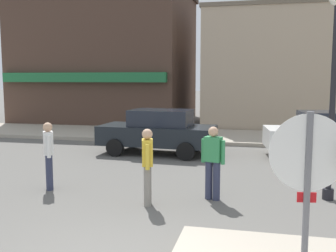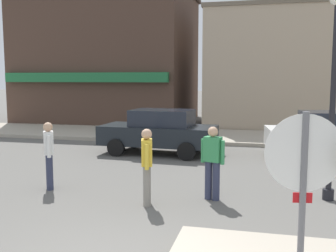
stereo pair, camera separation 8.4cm
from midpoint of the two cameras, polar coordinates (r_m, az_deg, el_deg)
kerb_far at (r=17.64m, az=6.66°, el=-1.50°), size 80.00×4.00×0.15m
stop_sign at (r=4.40m, az=19.53°, el=-8.23°), size 0.81×0.14×2.30m
lamp_post at (r=9.07m, az=23.28°, el=8.38°), size 0.36×0.36×4.54m
parked_car_nearest at (r=13.77m, az=-1.10°, el=-0.73°), size 4.10×2.06×1.56m
parked_car_second at (r=13.98m, az=22.67°, el=-1.14°), size 4.17×2.23×1.56m
pedestrian_crossing_near at (r=8.20m, az=-2.79°, el=-5.57°), size 0.31×0.55×1.61m
pedestrian_crossing_far at (r=9.77m, az=-16.67°, el=-3.82°), size 0.38×0.52×1.61m
pedestrian_kerb_side at (r=8.60m, az=6.76°, el=-5.02°), size 0.55×0.32×1.61m
building_corner_shop at (r=24.97m, az=-8.06°, el=9.85°), size 9.89×8.30×7.90m
building_storefront_left_near at (r=22.36m, az=15.83°, el=7.96°), size 7.66×5.88×6.30m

